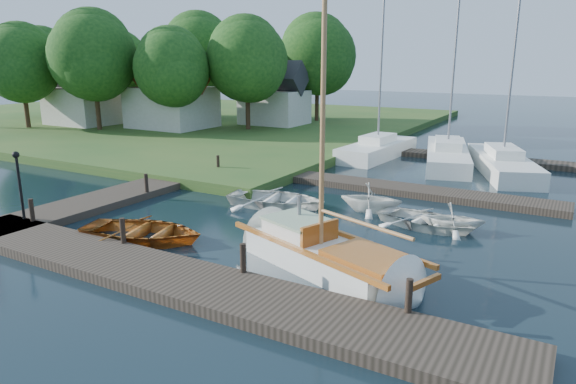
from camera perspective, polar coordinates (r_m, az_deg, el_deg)
The scene contains 32 objects.
ground at distance 18.75m, azimuth -0.00°, elevation -3.55°, with size 160.00×160.00×0.00m, color black.
near_dock at distance 14.16m, azimuth -12.39°, elevation -9.42°, with size 18.00×2.20×0.30m, color #2C251C.
left_dock at distance 24.94m, azimuth -13.76°, elevation 0.95°, with size 2.20×18.00×0.30m, color #2C251C.
far_dock at distance 23.69m, azimuth 12.13°, elevation 0.34°, with size 14.00×1.60×0.30m, color #2C251C.
shore at distance 52.87m, azimuth -14.69°, elevation 7.98°, with size 50.00×40.00×0.50m, color #2C531F.
mooring_post_0 at distance 20.10m, azimuth -26.59°, elevation -1.80°, with size 0.16×0.16×0.80m, color black.
mooring_post_1 at distance 16.64m, azimuth -17.88°, elevation -4.11°, with size 0.16×0.16×0.80m, color black.
mooring_post_2 at distance 13.78m, azimuth -5.02°, elevation -7.31°, with size 0.16×0.16×0.80m, color black.
mooring_post_3 at distance 11.98m, azimuth 13.29°, elevation -11.14°, with size 0.16×0.16×0.80m, color black.
mooring_post_4 at distance 22.75m, azimuth -15.46°, elevation 0.98°, with size 0.16×0.16×0.80m, color black.
mooring_post_5 at distance 26.40m, azimuth -7.78°, elevation 3.20°, with size 0.16×0.16×0.80m, color black.
lamp_post at distance 20.25m, azimuth -27.75°, elevation 1.60°, with size 0.24×0.24×2.44m.
sailboat at distance 14.73m, azimuth 4.61°, elevation -7.32°, with size 7.38×4.34×9.83m.
dinghy at distance 17.57m, azimuth -15.88°, elevation -3.90°, with size 2.96×4.15×0.86m, color #944111.
tender_a at distance 20.77m, azimuth -1.28°, elevation -0.55°, with size 2.90×4.06×0.84m, color white.
tender_b at distance 20.31m, azimuth 9.22°, elevation -0.47°, with size 2.07×2.40×1.27m, color white.
tender_c at distance 18.90m, azimuth 15.10°, elevation -2.76°, with size 2.51×3.52×0.73m, color white.
tender_d at distance 18.65m, azimuth 17.87°, elevation -2.56°, with size 1.84×2.14×1.13m, color white.
marina_boat_0 at distance 31.92m, azimuth 9.92°, elevation 4.84°, with size 2.74×7.41×11.31m.
marina_boat_1 at distance 31.02m, azimuth 17.27°, elevation 4.10°, with size 4.47×9.54×10.71m.
marina_boat_2 at distance 29.37m, azimuth 22.73°, elevation 3.09°, with size 4.98×8.58×11.70m.
house_a at distance 42.80m, azimuth -12.81°, elevation 10.32°, with size 6.30×5.00×6.29m.
house_b at distance 47.31m, azimuth -21.74°, elevation 9.80°, with size 5.77×4.50×5.79m.
house_c at distance 44.01m, azimuth -1.52°, elevation 10.28°, with size 5.25×4.00×5.28m.
tree_0 at distance 46.51m, azimuth -27.52°, elevation 12.56°, with size 6.12×6.07×8.28m.
tree_1 at distance 42.88m, azimuth -20.80°, elevation 13.96°, with size 6.70×6.70×9.20m.
tree_2 at distance 39.92m, azimuth -12.76°, elevation 13.34°, with size 5.83×5.75×7.82m.
tree_3 at distance 40.58m, azimuth -4.55°, elevation 14.44°, with size 6.41×6.38×8.74m.
tree_4 at distance 48.59m, azimuth -9.87°, elevation 14.94°, with size 7.01×7.01×9.66m.
tree_5 at distance 52.66m, azimuth -18.17°, elevation 13.36°, with size 6.00×5.94×8.10m.
tree_6 at distance 54.85m, azimuth -25.69°, elevation 12.93°, with size 6.24×6.20×8.46m.
tree_7 at distance 46.46m, azimuth 3.33°, elevation 14.95°, with size 6.83×6.83×9.38m.
Camera 1 is at (8.90, -15.45, 5.80)m, focal length 32.00 mm.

